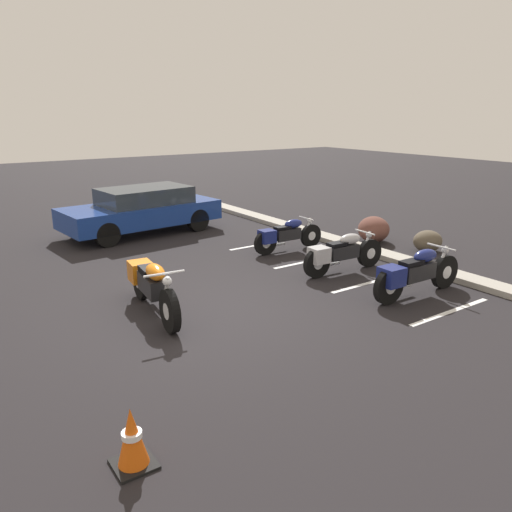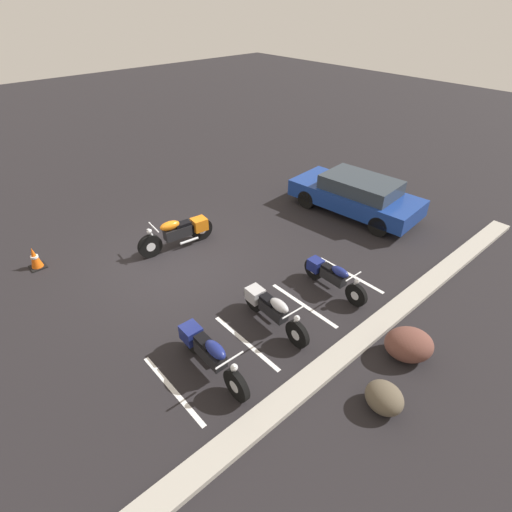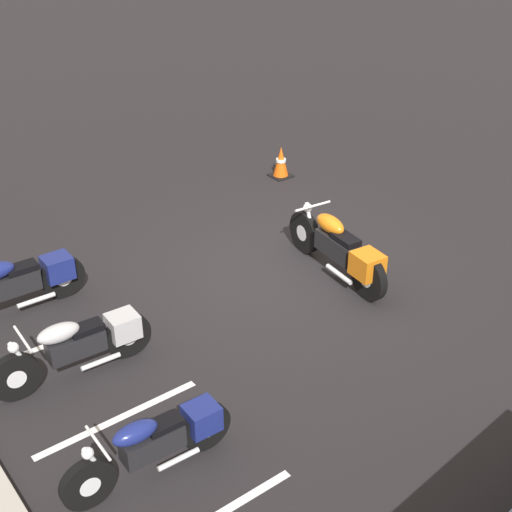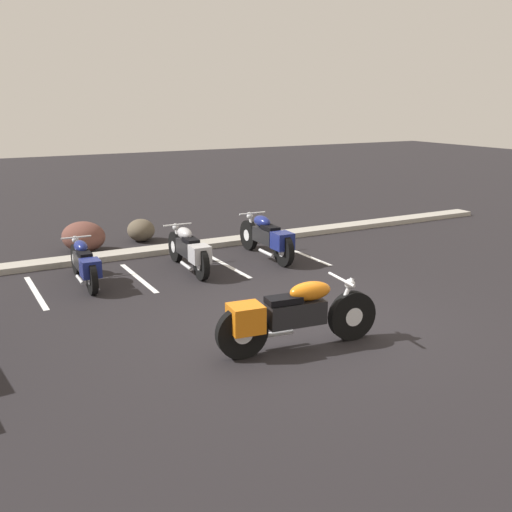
{
  "view_description": "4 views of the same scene",
  "coord_description": "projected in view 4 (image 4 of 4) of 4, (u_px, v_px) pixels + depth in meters",
  "views": [
    {
      "loc": [
        6.99,
        -3.72,
        3.33
      ],
      "look_at": [
        0.25,
        0.92,
        0.95
      ],
      "focal_mm": 35.0,
      "sensor_mm": 36.0,
      "label": 1
    },
    {
      "loc": [
        4.37,
        8.33,
        6.46
      ],
      "look_at": [
        -1.11,
        2.17,
        0.85
      ],
      "focal_mm": 28.0,
      "sensor_mm": 36.0,
      "label": 2
    },
    {
      "loc": [
        -7.36,
        6.12,
        5.84
      ],
      "look_at": [
        -0.36,
        0.77,
        0.74
      ],
      "focal_mm": 50.0,
      "sensor_mm": 36.0,
      "label": 3
    },
    {
      "loc": [
        -4.64,
        -7.0,
        3.28
      ],
      "look_at": [
        0.36,
        2.15,
        0.54
      ],
      "focal_mm": 42.0,
      "sensor_mm": 36.0,
      "label": 4
    }
  ],
  "objects": [
    {
      "name": "ground",
      "position": [
        304.0,
        326.0,
        8.93
      ],
      "size": [
        60.0,
        60.0,
        0.0
      ],
      "primitive_type": "plane",
      "color": "black"
    },
    {
      "name": "motorcycle_orange_featured",
      "position": [
        291.0,
        315.0,
        7.96
      ],
      "size": [
        2.35,
        0.69,
        0.92
      ],
      "rotation": [
        0.0,
        0.0,
        -0.11
      ],
      "color": "black",
      "rests_on": "ground"
    },
    {
      "name": "parked_bike_0",
      "position": [
        84.0,
        263.0,
        10.78
      ],
      "size": [
        0.56,
        1.98,
        0.78
      ],
      "rotation": [
        0.0,
        0.0,
        1.54
      ],
      "color": "black",
      "rests_on": "ground"
    },
    {
      "name": "parked_bike_1",
      "position": [
        189.0,
        250.0,
        11.64
      ],
      "size": [
        0.59,
        2.11,
        0.83
      ],
      "rotation": [
        0.0,
        0.0,
        1.52
      ],
      "color": "black",
      "rests_on": "ground"
    },
    {
      "name": "parked_bike_2",
      "position": [
        268.0,
        237.0,
        12.57
      ],
      "size": [
        0.63,
        2.23,
        0.88
      ],
      "rotation": [
        0.0,
        0.0,
        1.55
      ],
      "color": "black",
      "rests_on": "ground"
    },
    {
      "name": "concrete_curb",
      "position": [
        176.0,
        248.0,
        13.35
      ],
      "size": [
        18.0,
        0.5,
        0.12
      ],
      "primitive_type": "cube",
      "color": "#A8A399",
      "rests_on": "ground"
    },
    {
      "name": "landscape_rock_0",
      "position": [
        141.0,
        230.0,
        14.19
      ],
      "size": [
        0.75,
        0.82,
        0.53
      ],
      "primitive_type": "ellipsoid",
      "rotation": [
        0.0,
        0.0,
        1.42
      ],
      "color": "brown",
      "rests_on": "ground"
    },
    {
      "name": "landscape_rock_1",
      "position": [
        84.0,
        237.0,
        13.19
      ],
      "size": [
        1.27,
        1.28,
        0.67
      ],
      "primitive_type": "ellipsoid",
      "rotation": [
        0.0,
        0.0,
        2.34
      ],
      "color": "brown",
      "rests_on": "ground"
    },
    {
      "name": "stall_line_0",
      "position": [
        36.0,
        292.0,
        10.47
      ],
      "size": [
        0.1,
        2.1,
        0.0
      ],
      "primitive_type": "cube",
      "color": "white",
      "rests_on": "ground"
    },
    {
      "name": "stall_line_1",
      "position": [
        138.0,
        278.0,
        11.33
      ],
      "size": [
        0.1,
        2.1,
        0.0
      ],
      "primitive_type": "cube",
      "color": "white",
      "rests_on": "ground"
    },
    {
      "name": "stall_line_2",
      "position": [
        226.0,
        265.0,
        12.19
      ],
      "size": [
        0.1,
        2.1,
        0.0
      ],
      "primitive_type": "cube",
      "color": "white",
      "rests_on": "ground"
    },
    {
      "name": "stall_line_3",
      "position": [
        303.0,
        254.0,
        13.05
      ],
      "size": [
        0.1,
        2.1,
        0.0
      ],
      "primitive_type": "cube",
      "color": "white",
      "rests_on": "ground"
    }
  ]
}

